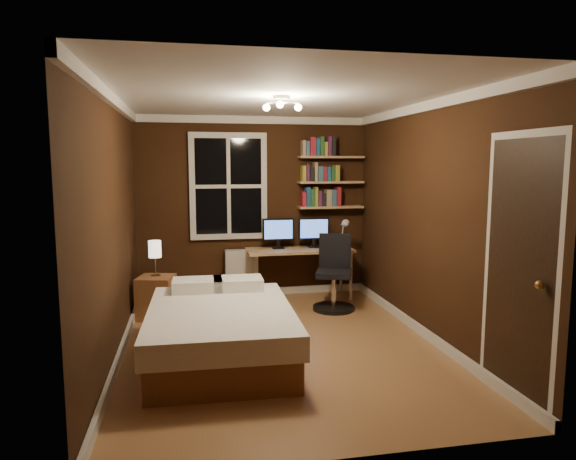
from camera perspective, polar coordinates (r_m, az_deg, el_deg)
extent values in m
plane|color=olive|center=(5.42, -0.87, -12.66)|extent=(4.20, 4.20, 0.00)
cube|color=black|center=(7.20, -3.84, 2.51)|extent=(3.20, 0.04, 2.50)
cube|color=black|center=(5.10, -18.89, 0.13)|extent=(0.04, 4.20, 2.50)
cube|color=black|center=(5.63, 15.34, 0.92)|extent=(0.04, 4.20, 2.50)
cube|color=white|center=(5.13, -0.93, 14.56)|extent=(3.20, 4.20, 0.02)
cube|color=silver|center=(7.11, -6.63, 4.84)|extent=(1.06, 0.06, 1.46)
sphere|color=#B58943|center=(4.09, 26.15, -5.50)|extent=(0.06, 0.06, 0.06)
cube|color=tan|center=(7.29, 4.74, 2.57)|extent=(0.92, 0.22, 0.03)
cube|color=tan|center=(7.27, 4.77, 5.32)|extent=(0.92, 0.22, 0.03)
cube|color=tan|center=(7.27, 4.80, 8.07)|extent=(0.92, 0.22, 0.03)
cube|color=brown|center=(5.05, -7.47, -12.53)|extent=(1.32, 1.84, 0.29)
cube|color=white|center=(4.97, -7.52, -9.78)|extent=(1.39, 1.90, 0.22)
cube|color=white|center=(5.60, -10.03, -6.04)|extent=(0.53, 0.38, 0.13)
cube|color=white|center=(5.61, -5.57, -5.93)|extent=(0.53, 0.38, 0.13)
cube|color=brown|center=(6.45, -14.42, -7.24)|extent=(0.49, 0.49, 0.51)
cube|color=silver|center=(7.19, -5.17, -4.87)|extent=(0.45, 0.16, 0.67)
cube|color=tan|center=(7.08, 1.30, -2.24)|extent=(1.46, 0.55, 0.04)
cylinder|color=beige|center=(6.81, -3.82, -5.62)|extent=(0.04, 0.04, 0.66)
cylinder|color=beige|center=(7.10, 7.01, -5.12)|extent=(0.04, 0.04, 0.66)
cylinder|color=beige|center=(7.27, -4.29, -4.80)|extent=(0.04, 0.04, 0.66)
cylinder|color=beige|center=(7.53, 5.91, -4.38)|extent=(0.04, 0.04, 0.66)
cylinder|color=black|center=(6.66, 5.08, -8.62)|extent=(0.53, 0.53, 0.05)
cylinder|color=silver|center=(6.61, 5.10, -6.78)|extent=(0.06, 0.06, 0.39)
cube|color=black|center=(6.56, 5.13, -4.83)|extent=(0.55, 0.55, 0.07)
cube|color=black|center=(6.69, 5.24, -2.31)|extent=(0.40, 0.18, 0.45)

